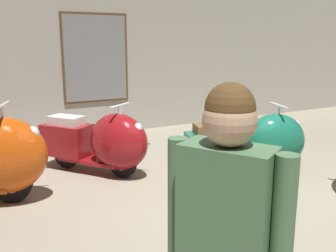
# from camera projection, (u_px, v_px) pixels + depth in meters

# --- Properties ---
(ground_plane) EXTENTS (60.00, 60.00, 0.00)m
(ground_plane) POSITION_uv_depth(u_px,v_px,m) (230.00, 212.00, 3.91)
(ground_plane) COLOR gray
(showroom_back_wall) EXTENTS (18.00, 0.24, 3.68)m
(showroom_back_wall) POSITION_uv_depth(u_px,v_px,m) (101.00, 35.00, 6.95)
(showroom_back_wall) COLOR #ADA89E
(showroom_back_wall) RESTS_ON ground
(scooter_1) EXTENTS (1.29, 1.53, 0.96)m
(scooter_1) POSITION_uv_depth(u_px,v_px,m) (102.00, 142.00, 4.95)
(scooter_1) COLOR black
(scooter_1) RESTS_ON ground
(scooter_2) EXTENTS (1.62, 0.87, 0.95)m
(scooter_2) POSITION_uv_depth(u_px,v_px,m) (256.00, 145.00, 4.81)
(scooter_2) COLOR black
(scooter_2) RESTS_ON ground
(visitor_1) EXTENTS (0.37, 0.47, 1.58)m
(visitor_1) POSITION_uv_depth(u_px,v_px,m) (225.00, 246.00, 1.53)
(visitor_1) COLOR black
(visitor_1) RESTS_ON ground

